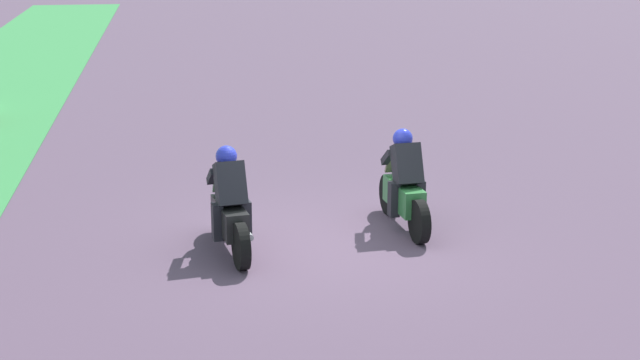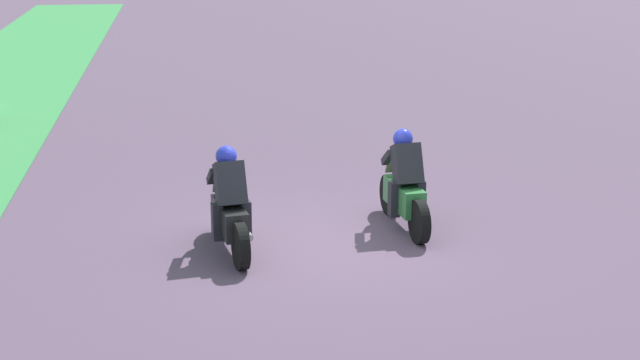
% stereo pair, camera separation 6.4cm
% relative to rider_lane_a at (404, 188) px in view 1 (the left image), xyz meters
% --- Properties ---
extents(ground_plane, '(120.00, 120.00, 0.00)m').
position_rel_rider_lane_a_xyz_m(ground_plane, '(-0.46, 1.35, -0.62)').
color(ground_plane, '#513D53').
extents(rider_lane_a, '(2.04, 0.57, 1.51)m').
position_rel_rider_lane_a_xyz_m(rider_lane_a, '(0.00, 0.00, 0.00)').
color(rider_lane_a, black).
rests_on(rider_lane_a, ground_plane).
extents(rider_lane_b, '(2.04, 0.60, 1.51)m').
position_rel_rider_lane_a_xyz_m(rider_lane_b, '(-0.68, 2.65, 0.00)').
color(rider_lane_b, black).
rests_on(rider_lane_b, ground_plane).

